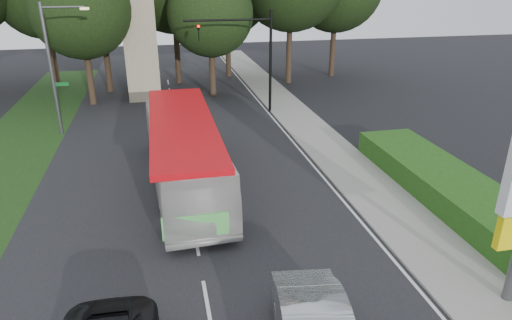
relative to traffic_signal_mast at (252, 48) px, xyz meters
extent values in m
cube|color=black|center=(-5.68, -12.00, -4.66)|extent=(14.00, 80.00, 0.02)
cube|color=gray|center=(2.82, -12.00, -4.61)|extent=(3.00, 80.00, 0.12)
cube|color=#193814|center=(-15.18, -6.00, -4.66)|extent=(5.00, 50.00, 0.02)
cube|color=#204713|center=(5.82, -16.00, -4.07)|extent=(3.00, 14.00, 1.20)
cylinder|color=black|center=(1.32, 0.00, -1.07)|extent=(0.20, 0.20, 7.20)
cylinder|color=black|center=(-1.68, 0.00, 1.93)|extent=(6.00, 0.14, 0.14)
imported|color=black|center=(-3.68, 0.00, 1.68)|extent=(0.18, 0.22, 1.10)
sphere|color=#FF0C05|center=(-3.68, -0.15, 1.58)|extent=(0.18, 0.18, 0.18)
cylinder|color=#59595E|center=(-12.88, -2.00, -0.67)|extent=(0.20, 0.20, 8.00)
cylinder|color=#59595E|center=(-11.68, -2.00, 3.03)|extent=(2.40, 0.12, 0.12)
cube|color=#FFE599|center=(-10.48, -2.00, 2.93)|extent=(0.50, 0.22, 0.14)
cube|color=#0C591E|center=(-12.43, -2.00, -1.47)|extent=(0.85, 0.04, 0.22)
cube|color=#0C591E|center=(-12.88, -1.55, -1.77)|extent=(0.04, 0.85, 0.22)
cube|color=gray|center=(-7.68, 6.00, -0.17)|extent=(2.50, 2.50, 9.00)
cylinder|color=#2D2116|center=(-15.68, 13.00, -1.97)|extent=(0.50, 0.50, 5.40)
cylinder|color=#2D2116|center=(-10.68, 9.00, -1.43)|extent=(0.50, 0.50, 6.48)
cylinder|color=#2D2116|center=(-4.68, 11.00, -1.70)|extent=(0.50, 0.50, 5.94)
cylinder|color=#2D2116|center=(0.32, 13.00, -2.06)|extent=(0.50, 0.50, 5.22)
cylinder|color=#2D2116|center=(5.32, 9.00, -1.61)|extent=(0.50, 0.50, 6.12)
cylinder|color=#2D2116|center=(10.32, 11.00, -1.88)|extent=(0.50, 0.50, 5.58)
cylinder|color=#2D2116|center=(-11.68, 5.00, -2.33)|extent=(0.50, 0.50, 4.68)
sphere|color=black|center=(-11.68, 5.00, 2.48)|extent=(7.28, 7.28, 7.28)
cylinder|color=#2D2116|center=(-2.18, 5.50, -2.51)|extent=(0.50, 0.50, 4.32)
sphere|color=black|center=(-2.18, 5.50, 1.93)|extent=(6.72, 6.72, 6.72)
imported|color=silver|center=(-5.72, -11.48, -3.00)|extent=(3.40, 12.14, 3.35)
camera|label=1|loc=(-6.62, -31.61, 4.89)|focal=32.00mm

